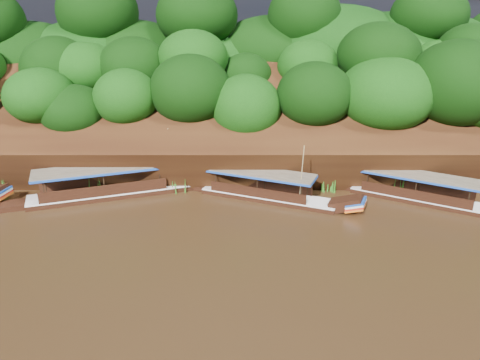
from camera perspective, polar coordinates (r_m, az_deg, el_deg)
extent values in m
plane|color=black|center=(30.27, 1.02, -8.40)|extent=(160.00, 160.00, 0.00)
cube|color=black|center=(43.86, 0.70, 6.01)|extent=(120.00, 16.12, 13.64)
cube|color=black|center=(54.43, 0.56, 5.19)|extent=(120.00, 24.00, 12.00)
ellipsoid|color=#0F3609|center=(43.24, -7.30, 5.62)|extent=(18.00, 8.00, 6.40)
ellipsoid|color=#0F3609|center=(49.68, 0.63, 14.49)|extent=(24.00, 11.00, 8.40)
cube|color=black|center=(39.69, 21.62, -2.54)|extent=(10.93, 7.36, 0.81)
cube|color=silver|center=(39.55, 21.69, -2.03)|extent=(10.96, 7.42, 0.09)
cube|color=brown|center=(39.01, 21.01, 0.56)|extent=(8.92, 6.40, 0.11)
cube|color=#18439F|center=(39.05, 20.99, 0.41)|extent=(8.92, 6.40, 0.16)
cube|color=black|center=(37.53, 3.53, -2.35)|extent=(10.86, 5.99, 0.82)
cube|color=silver|center=(37.38, 3.55, -1.80)|extent=(10.88, 6.05, 0.09)
cube|color=black|center=(35.97, 12.85, -2.84)|extent=(2.96, 2.37, 1.54)
cube|color=#18439F|center=(35.78, 13.96, -2.60)|extent=(1.83, 1.95, 0.56)
cube|color=red|center=(35.90, 13.91, -3.05)|extent=(1.83, 1.95, 0.56)
cube|color=brown|center=(36.93, 2.61, 0.93)|extent=(8.78, 5.37, 0.11)
cube|color=#18439F|center=(36.97, 2.60, 0.77)|extent=(8.78, 5.37, 0.16)
cylinder|color=tan|center=(35.29, 7.54, 0.87)|extent=(0.10, 1.40, 4.66)
cube|color=black|center=(39.53, -14.93, -1.81)|extent=(13.41, 6.54, 0.92)
cube|color=silver|center=(39.37, -14.99, -1.22)|extent=(13.43, 6.60, 0.10)
cube|color=black|center=(40.37, -4.33, 0.44)|extent=(3.53, 2.63, 1.80)
cube|color=#18439F|center=(40.47, -3.20, 0.98)|extent=(2.13, 2.19, 0.67)
cube|color=red|center=(40.59, -3.19, 0.53)|extent=(2.13, 2.19, 0.67)
cube|color=brown|center=(38.64, -16.50, 1.39)|extent=(10.77, 5.90, 0.12)
cube|color=#18439F|center=(38.68, -16.48, 1.22)|extent=(10.77, 5.90, 0.18)
cylinder|color=tan|center=(38.78, -9.32, 2.72)|extent=(0.90, 1.26, 4.64)
cone|color=#2C6A1A|center=(43.23, -27.12, -0.45)|extent=(1.50, 1.50, 1.49)
cone|color=#2C6A1A|center=(40.07, -17.09, -0.40)|extent=(1.50, 1.50, 1.73)
cone|color=#2C6A1A|center=(38.79, -7.54, -0.36)|extent=(1.50, 1.50, 1.68)
cone|color=#2C6A1A|center=(38.72, 2.28, -0.18)|extent=(1.50, 1.50, 1.73)
cone|color=#2C6A1A|center=(39.36, 10.88, 0.19)|extent=(1.50, 1.50, 2.24)
cone|color=#2C6A1A|center=(40.38, 18.26, -0.49)|extent=(1.50, 1.50, 1.56)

